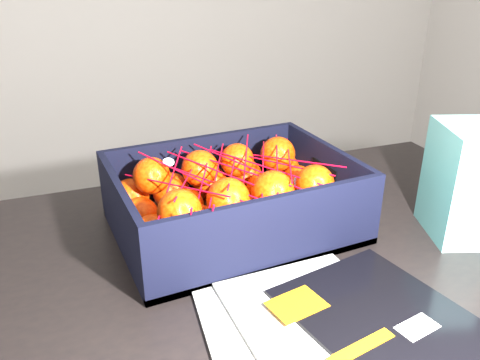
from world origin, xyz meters
name	(u,v)px	position (x,y,z in m)	size (l,w,h in m)	color
table	(262,314)	(-0.27, 0.02, 0.65)	(1.26, 0.89, 0.75)	black
magazine_stack	(334,329)	(-0.25, -0.17, 0.76)	(0.38, 0.34, 0.02)	silver
produce_crate	(233,208)	(-0.26, 0.14, 0.79)	(0.41, 0.31, 0.13)	#88603E
clementine_heap	(232,198)	(-0.26, 0.15, 0.81)	(0.39, 0.29, 0.13)	#FF3A05
mesh_net	(231,172)	(-0.27, 0.14, 0.87)	(0.34, 0.27, 0.09)	red
retail_carton	(461,182)	(0.09, -0.04, 0.85)	(0.09, 0.13, 0.20)	silver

